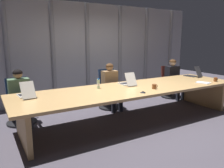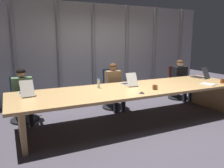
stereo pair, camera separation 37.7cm
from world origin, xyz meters
name	(u,v)px [view 1 (the left image)]	position (x,y,z in m)	size (l,w,h in m)	color
ground_plane	(134,120)	(0.00, 0.00, 0.00)	(14.76, 14.76, 0.00)	#47424C
conference_table	(134,93)	(0.00, 0.00, 0.61)	(5.00, 1.38, 0.74)	tan
curtain_backdrop	(89,52)	(0.00, 2.24, 1.37)	(7.38, 0.17, 2.74)	#9999A0
laptop_left_end	(26,94)	(-2.12, 0.33, 0.79)	(0.27, 0.50, 0.29)	beige
laptop_left_mid	(127,82)	(0.02, 0.30, 0.79)	(0.26, 0.48, 0.29)	beige
laptop_center	(193,75)	(2.20, 0.32, 0.79)	(0.28, 0.49, 0.29)	#2D2D33
office_chair_left_end	(20,106)	(-2.14, 1.11, 0.36)	(0.60, 0.60, 0.94)	navy
office_chair_left_mid	(110,93)	(0.03, 1.11, 0.37)	(0.60, 0.60, 0.98)	navy
office_chair_center	(170,85)	(2.17, 1.10, 0.36)	(0.60, 0.60, 0.94)	#511E19
person_left_end	(20,94)	(-2.14, 0.95, 0.65)	(0.42, 0.55, 1.14)	#4C6B4C
person_left_mid	(111,84)	(-0.01, 0.94, 0.65)	(0.39, 0.55, 1.15)	olive
person_center	(174,76)	(2.14, 0.95, 0.66)	(0.42, 0.55, 1.16)	black
water_bottle_primary	(98,84)	(-0.70, 0.29, 0.83)	(0.06, 0.06, 0.21)	#ADD1B2
coffee_mug_near	(154,87)	(0.27, -0.33, 0.78)	(0.13, 0.09, 0.10)	brown
coffee_mug_far	(216,79)	(2.10, -0.44, 0.79)	(0.13, 0.08, 0.10)	brown
conference_mic_left_side	(143,92)	(-0.14, -0.48, 0.75)	(0.11, 0.11, 0.04)	black
spiral_notepad	(203,83)	(1.67, -0.42, 0.74)	(0.32, 0.36, 0.03)	silver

